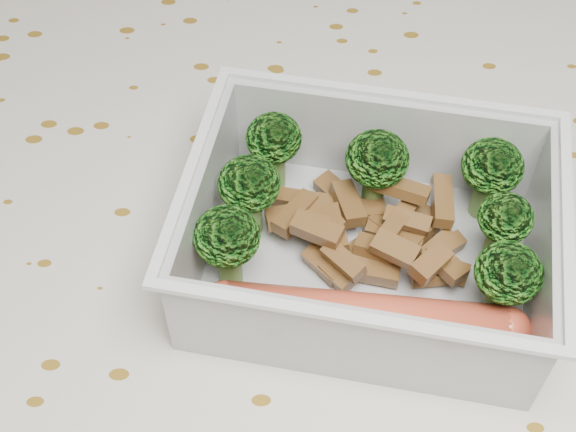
{
  "coord_description": "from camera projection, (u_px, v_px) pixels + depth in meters",
  "views": [
    {
      "loc": [
        0.01,
        -0.25,
        1.09
      ],
      "look_at": [
        0.0,
        -0.01,
        0.78
      ],
      "focal_mm": 50.0,
      "sensor_mm": 36.0,
      "label": 1
    }
  ],
  "objects": [
    {
      "name": "broccoli_florets",
      "position": [
        370.0,
        198.0,
        0.39
      ],
      "size": [
        0.16,
        0.11,
        0.05
      ],
      "color": "#608C3F",
      "rests_on": "lunch_container"
    },
    {
      "name": "meat_pile",
      "position": [
        370.0,
        232.0,
        0.4
      ],
      "size": [
        0.1,
        0.08,
        0.03
      ],
      "color": "brown",
      "rests_on": "lunch_container"
    },
    {
      "name": "dining_table",
      "position": [
        282.0,
        322.0,
        0.49
      ],
      "size": [
        1.4,
        0.9,
        0.75
      ],
      "color": "brown",
      "rests_on": "ground"
    },
    {
      "name": "lunch_container",
      "position": [
        367.0,
        244.0,
        0.39
      ],
      "size": [
        0.2,
        0.17,
        0.06
      ],
      "color": "silver",
      "rests_on": "tablecloth"
    },
    {
      "name": "sausage",
      "position": [
        364.0,
        317.0,
        0.37
      ],
      "size": [
        0.15,
        0.04,
        0.02
      ],
      "color": "#C2472D",
      "rests_on": "lunch_container"
    },
    {
      "name": "tablecloth",
      "position": [
        282.0,
        276.0,
        0.45
      ],
      "size": [
        1.46,
        0.96,
        0.19
      ],
      "color": "beige",
      "rests_on": "dining_table"
    }
  ]
}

